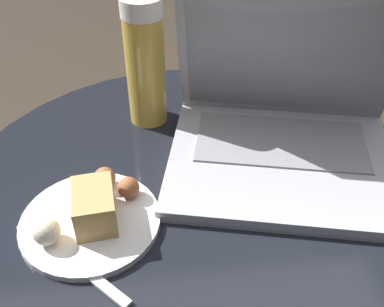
# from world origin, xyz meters

# --- Properties ---
(table) EXTENTS (0.68, 0.68, 0.57)m
(table) POSITION_xyz_m (0.00, 0.00, 0.39)
(table) COLOR black
(table) RESTS_ON ground_plane
(laptop) EXTENTS (0.37, 0.32, 0.26)m
(laptop) POSITION_xyz_m (0.13, 0.06, 0.62)
(laptop) COLOR #B2B2B7
(laptop) RESTS_ON table
(beer_glass) EXTENTS (0.06, 0.06, 0.20)m
(beer_glass) POSITION_xyz_m (-0.06, 0.18, 0.67)
(beer_glass) COLOR gold
(beer_glass) RESTS_ON table
(snack_plate) EXTENTS (0.17, 0.17, 0.06)m
(snack_plate) POSITION_xyz_m (-0.14, -0.04, 0.59)
(snack_plate) COLOR white
(snack_plate) RESTS_ON table
(fork) EXTENTS (0.14, 0.15, 0.00)m
(fork) POSITION_xyz_m (-0.17, -0.09, 0.57)
(fork) COLOR silver
(fork) RESTS_ON table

